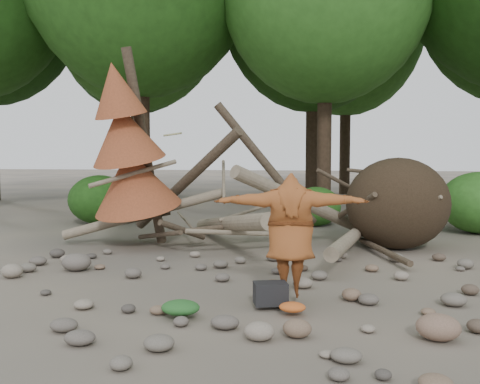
# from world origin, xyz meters

# --- Properties ---
(ground) EXTENTS (120.00, 120.00, 0.00)m
(ground) POSITION_xyz_m (0.00, 0.00, 0.00)
(ground) COLOR #514C44
(ground) RESTS_ON ground
(deadfall_pile) EXTENTS (8.55, 5.24, 3.30)m
(deadfall_pile) POSITION_xyz_m (2.02, 4.24, 0.95)
(deadfall_pile) COLOR #332619
(deadfall_pile) RESTS_ON ground
(dead_conifer) EXTENTS (2.06, 2.16, 4.35)m
(dead_conifer) POSITION_xyz_m (-3.12, 3.37, 2.11)
(dead_conifer) COLOR #4C3F30
(dead_conifer) RESTS_ON ground
(bush_left) EXTENTS (1.80, 1.80, 1.44)m
(bush_left) POSITION_xyz_m (-5.50, 7.20, 0.72)
(bush_left) COLOR #1F4C14
(bush_left) RESTS_ON ground
(bush_mid) EXTENTS (1.40, 1.40, 1.12)m
(bush_mid) POSITION_xyz_m (0.80, 7.80, 0.56)
(bush_mid) COLOR #29611C
(bush_mid) RESTS_ON ground
(bush_right) EXTENTS (2.00, 2.00, 1.60)m
(bush_right) POSITION_xyz_m (5.00, 7.00, 0.80)
(bush_right) COLOR #337323
(bush_right) RESTS_ON ground
(frisbee_thrower) EXTENTS (2.74, 1.03, 2.27)m
(frisbee_thrower) POSITION_xyz_m (0.59, -0.23, 0.94)
(frisbee_thrower) COLOR brown
(frisbee_thrower) RESTS_ON ground
(backpack) EXTENTS (0.50, 0.40, 0.29)m
(backpack) POSITION_xyz_m (0.36, -0.61, 0.15)
(backpack) COLOR black
(backpack) RESTS_ON ground
(cloth_green) EXTENTS (0.49, 0.41, 0.18)m
(cloth_green) POSITION_xyz_m (-0.70, -1.22, 0.09)
(cloth_green) COLOR #245C25
(cloth_green) RESTS_ON ground
(cloth_orange) EXTENTS (0.34, 0.28, 0.12)m
(cloth_orange) POSITION_xyz_m (0.67, -0.88, 0.06)
(cloth_orange) COLOR #C45721
(cloth_orange) RESTS_ON ground
(boulder_front_right) EXTENTS (0.49, 0.44, 0.29)m
(boulder_front_right) POSITION_xyz_m (2.32, -1.52, 0.15)
(boulder_front_right) COLOR #846552
(boulder_front_right) RESTS_ON ground
(boulder_mid_left) EXTENTS (0.52, 0.46, 0.31)m
(boulder_mid_left) POSITION_xyz_m (-3.25, 1.15, 0.15)
(boulder_mid_left) COLOR #685F57
(boulder_mid_left) RESTS_ON ground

